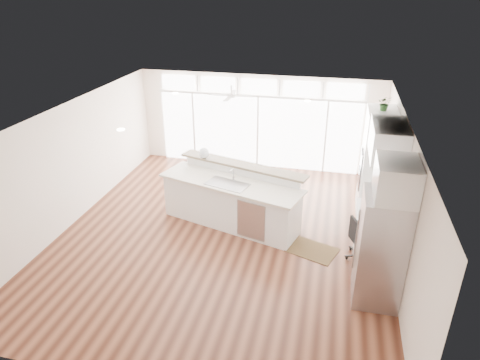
# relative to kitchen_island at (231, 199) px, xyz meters

# --- Properties ---
(floor) EXTENTS (7.00, 8.00, 0.02)m
(floor) POSITION_rel_kitchen_island_xyz_m (-0.05, -0.48, -0.66)
(floor) COLOR #492316
(floor) RESTS_ON ground
(ceiling) EXTENTS (7.00, 8.00, 0.02)m
(ceiling) POSITION_rel_kitchen_island_xyz_m (-0.05, -0.48, 2.05)
(ceiling) COLOR white
(ceiling) RESTS_ON wall_back
(wall_back) EXTENTS (7.00, 0.04, 2.70)m
(wall_back) POSITION_rel_kitchen_island_xyz_m (-0.05, 3.52, 0.70)
(wall_back) COLOR white
(wall_back) RESTS_ON floor
(wall_front) EXTENTS (7.00, 0.04, 2.70)m
(wall_front) POSITION_rel_kitchen_island_xyz_m (-0.05, -4.48, 0.70)
(wall_front) COLOR white
(wall_front) RESTS_ON floor
(wall_left) EXTENTS (0.04, 8.00, 2.70)m
(wall_left) POSITION_rel_kitchen_island_xyz_m (-3.55, -0.48, 0.70)
(wall_left) COLOR white
(wall_left) RESTS_ON floor
(wall_right) EXTENTS (0.04, 8.00, 2.70)m
(wall_right) POSITION_rel_kitchen_island_xyz_m (3.45, -0.48, 0.70)
(wall_right) COLOR white
(wall_right) RESTS_ON floor
(glass_wall) EXTENTS (5.80, 0.06, 2.08)m
(glass_wall) POSITION_rel_kitchen_island_xyz_m (-0.05, 3.46, 0.40)
(glass_wall) COLOR white
(glass_wall) RESTS_ON wall_back
(transom_row) EXTENTS (5.90, 0.06, 0.40)m
(transom_row) POSITION_rel_kitchen_island_xyz_m (-0.05, 3.46, 1.73)
(transom_row) COLOR white
(transom_row) RESTS_ON wall_back
(desk_window) EXTENTS (0.04, 0.85, 0.85)m
(desk_window) POSITION_rel_kitchen_island_xyz_m (3.41, -0.18, 0.90)
(desk_window) COLOR white
(desk_window) RESTS_ON wall_right
(ceiling_fan) EXTENTS (1.16, 1.16, 0.32)m
(ceiling_fan) POSITION_rel_kitchen_island_xyz_m (-0.55, 2.32, 1.83)
(ceiling_fan) COLOR silver
(ceiling_fan) RESTS_ON ceiling
(recessed_lights) EXTENTS (3.40, 3.00, 0.02)m
(recessed_lights) POSITION_rel_kitchen_island_xyz_m (-0.05, -0.28, 2.03)
(recessed_lights) COLOR white
(recessed_lights) RESTS_ON ceiling
(oven_cabinet) EXTENTS (0.64, 1.20, 2.50)m
(oven_cabinet) POSITION_rel_kitchen_island_xyz_m (3.12, 1.32, 0.60)
(oven_cabinet) COLOR white
(oven_cabinet) RESTS_ON floor
(desk_nook) EXTENTS (0.72, 1.30, 0.76)m
(desk_nook) POSITION_rel_kitchen_island_xyz_m (3.08, -0.18, -0.27)
(desk_nook) COLOR white
(desk_nook) RESTS_ON floor
(upper_cabinets) EXTENTS (0.64, 1.30, 0.64)m
(upper_cabinets) POSITION_rel_kitchen_island_xyz_m (3.12, -0.18, 1.70)
(upper_cabinets) COLOR white
(upper_cabinets) RESTS_ON wall_right
(refrigerator) EXTENTS (0.76, 0.90, 2.00)m
(refrigerator) POSITION_rel_kitchen_island_xyz_m (3.06, -1.83, 0.35)
(refrigerator) COLOR #A7A7AB
(refrigerator) RESTS_ON floor
(fridge_cabinet) EXTENTS (0.64, 0.90, 0.60)m
(fridge_cabinet) POSITION_rel_kitchen_island_xyz_m (3.12, -1.83, 1.65)
(fridge_cabinet) COLOR white
(fridge_cabinet) RESTS_ON wall_right
(framed_photos) EXTENTS (0.06, 0.22, 0.80)m
(framed_photos) POSITION_rel_kitchen_island_xyz_m (3.41, 0.44, 0.75)
(framed_photos) COLOR black
(framed_photos) RESTS_ON wall_right
(kitchen_island) EXTENTS (3.47, 2.10, 1.29)m
(kitchen_island) POSITION_rel_kitchen_island_xyz_m (0.00, 0.00, 0.00)
(kitchen_island) COLOR white
(kitchen_island) RESTS_ON floor
(rug) EXTENTS (1.14, 0.98, 0.01)m
(rug) POSITION_rel_kitchen_island_xyz_m (1.91, -0.66, -0.64)
(rug) COLOR #342210
(rug) RESTS_ON floor
(office_chair) EXTENTS (0.59, 0.57, 0.89)m
(office_chair) POSITION_rel_kitchen_island_xyz_m (2.88, -0.71, -0.20)
(office_chair) COLOR black
(office_chair) RESTS_ON floor
(fishbowl) EXTENTS (0.33, 0.33, 0.25)m
(fishbowl) POSITION_rel_kitchen_island_xyz_m (-0.80, 0.65, 0.77)
(fishbowl) COLOR silver
(fishbowl) RESTS_ON kitchen_island
(monitor) EXTENTS (0.13, 0.47, 0.38)m
(monitor) POSITION_rel_kitchen_island_xyz_m (3.00, -0.18, 0.30)
(monitor) COLOR black
(monitor) RESTS_ON desk_nook
(keyboard) EXTENTS (0.13, 0.30, 0.01)m
(keyboard) POSITION_rel_kitchen_island_xyz_m (2.83, -0.18, 0.12)
(keyboard) COLOR white
(keyboard) RESTS_ON desk_nook
(potted_plant) EXTENTS (0.30, 0.33, 0.25)m
(potted_plant) POSITION_rel_kitchen_island_xyz_m (3.12, 1.32, 1.98)
(potted_plant) COLOR #2C5826
(potted_plant) RESTS_ON oven_cabinet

